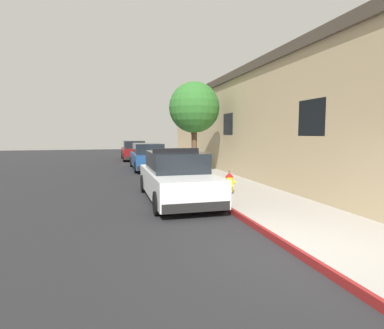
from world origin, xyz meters
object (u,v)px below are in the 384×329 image
parked_car_silver_ahead (148,157)px  street_tree (194,108)px  police_cruiser (176,177)px  parked_car_dark_far (134,151)px  fire_hydrant (229,183)px

parked_car_silver_ahead → street_tree: (1.86, -3.79, 2.67)m
police_cruiser → parked_car_silver_ahead: 9.15m
police_cruiser → parked_car_silver_ahead: police_cruiser is taller
parked_car_silver_ahead → parked_car_dark_far: 7.32m
parked_car_dark_far → parked_car_silver_ahead: bearing=-87.6°
police_cruiser → fire_hydrant: bearing=-1.0°
parked_car_dark_far → street_tree: (2.16, -11.11, 2.67)m
parked_car_silver_ahead → street_tree: size_ratio=1.07×
parked_car_dark_far → street_tree: size_ratio=1.07×
parked_car_silver_ahead → parked_car_dark_far: (-0.30, 7.31, 0.00)m
police_cruiser → street_tree: street_tree is taller
fire_hydrant → parked_car_silver_ahead: bearing=100.0°
fire_hydrant → street_tree: (0.23, 5.39, 2.92)m
parked_car_silver_ahead → fire_hydrant: parked_car_silver_ahead is taller
parked_car_dark_far → fire_hydrant: parked_car_dark_far is taller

